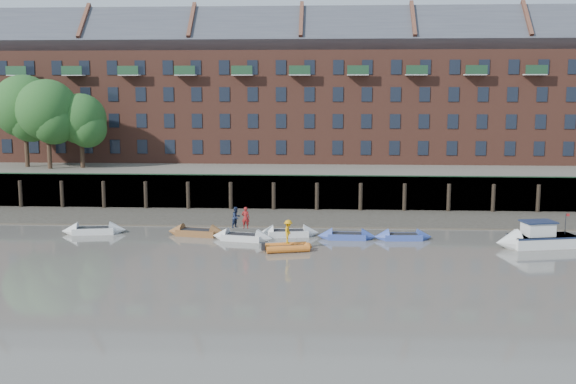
# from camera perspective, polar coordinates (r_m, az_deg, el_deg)

# --- Properties ---
(ground) EXTENTS (220.00, 220.00, 0.00)m
(ground) POSITION_cam_1_polar(r_m,az_deg,el_deg) (41.07, -0.79, -6.92)
(ground) COLOR #645F56
(ground) RESTS_ON ground
(foreshore) EXTENTS (110.00, 8.00, 0.50)m
(foreshore) POSITION_cam_1_polar(r_m,az_deg,el_deg) (58.59, 0.45, -2.22)
(foreshore) COLOR #3D382F
(foreshore) RESTS_ON ground
(mud_band) EXTENTS (110.00, 1.60, 0.10)m
(mud_band) POSITION_cam_1_polar(r_m,az_deg,el_deg) (55.26, 0.28, -2.88)
(mud_band) COLOR #4C4336
(mud_band) RESTS_ON ground
(river_wall) EXTENTS (110.00, 1.23, 3.30)m
(river_wall) POSITION_cam_1_polar(r_m,az_deg,el_deg) (62.63, 0.65, -0.04)
(river_wall) COLOR #2D2A26
(river_wall) RESTS_ON ground
(bank_terrace) EXTENTS (110.00, 28.00, 3.20)m
(bank_terrace) POSITION_cam_1_polar(r_m,az_deg,el_deg) (76.11, 1.12, 1.49)
(bank_terrace) COLOR #5E594D
(bank_terrace) RESTS_ON ground
(apartment_terrace) EXTENTS (80.60, 15.56, 20.98)m
(apartment_terrace) POSITION_cam_1_polar(r_m,az_deg,el_deg) (76.55, 1.17, 9.95)
(apartment_terrace) COLOR brown
(apartment_terrace) RESTS_ON bank_terrace
(tree_cluster) EXTENTS (11.76, 7.74, 9.40)m
(tree_cluster) POSITION_cam_1_polar(r_m,az_deg,el_deg) (72.65, -19.91, 6.51)
(tree_cluster) COLOR #3A281C
(tree_cluster) RESTS_ON bank_terrace
(rowboat_0) EXTENTS (5.02, 2.25, 1.41)m
(rowboat_0) POSITION_cam_1_polar(r_m,az_deg,el_deg) (54.39, -16.11, -3.14)
(rowboat_0) COLOR silver
(rowboat_0) RESTS_ON ground
(rowboat_2) EXTENTS (4.91, 2.17, 1.38)m
(rowboat_2) POSITION_cam_1_polar(r_m,az_deg,el_deg) (52.01, -7.69, -3.41)
(rowboat_2) COLOR brown
(rowboat_2) RESTS_ON ground
(rowboat_3) EXTENTS (4.81, 2.23, 1.35)m
(rowboat_3) POSITION_cam_1_polar(r_m,az_deg,el_deg) (50.06, -3.88, -3.83)
(rowboat_3) COLOR silver
(rowboat_3) RESTS_ON ground
(rowboat_4) EXTENTS (4.83, 2.00, 1.36)m
(rowboat_4) POSITION_cam_1_polar(r_m,az_deg,el_deg) (51.32, 0.03, -3.50)
(rowboat_4) COLOR silver
(rowboat_4) RESTS_ON ground
(rowboat_5) EXTENTS (4.40, 1.38, 1.27)m
(rowboat_5) POSITION_cam_1_polar(r_m,az_deg,el_deg) (50.55, 5.00, -3.74)
(rowboat_5) COLOR #364DA4
(rowboat_5) RESTS_ON ground
(rowboat_6) EXTENTS (4.38, 1.52, 1.25)m
(rowboat_6) POSITION_cam_1_polar(r_m,az_deg,el_deg) (50.88, 9.70, -3.75)
(rowboat_6) COLOR #364DA4
(rowboat_6) RESTS_ON ground
(rib_tender) EXTENTS (3.35, 2.24, 0.56)m
(rib_tender) POSITION_cam_1_polar(r_m,az_deg,el_deg) (46.70, 0.05, -4.71)
(rib_tender) COLOR orange
(rib_tender) RESTS_ON ground
(motor_launch) EXTENTS (6.09, 3.10, 2.40)m
(motor_launch) POSITION_cam_1_polar(r_m,az_deg,el_deg) (50.59, 19.80, -3.76)
(motor_launch) COLOR silver
(motor_launch) RESTS_ON ground
(person_rower_a) EXTENTS (0.61, 0.41, 1.61)m
(person_rower_a) POSITION_cam_1_polar(r_m,az_deg,el_deg) (49.68, -3.61, -2.19)
(person_rower_a) COLOR maroon
(person_rower_a) RESTS_ON rowboat_3
(person_rower_b) EXTENTS (0.93, 0.97, 1.58)m
(person_rower_b) POSITION_cam_1_polar(r_m,az_deg,el_deg) (49.96, -4.40, -2.15)
(person_rower_b) COLOR #19233F
(person_rower_b) RESTS_ON rowboat_3
(person_rib_crew) EXTENTS (0.71, 1.11, 1.64)m
(person_rib_crew) POSITION_cam_1_polar(r_m,az_deg,el_deg) (46.46, 0.03, -3.38)
(person_rib_crew) COLOR orange
(person_rib_crew) RESTS_ON rib_tender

